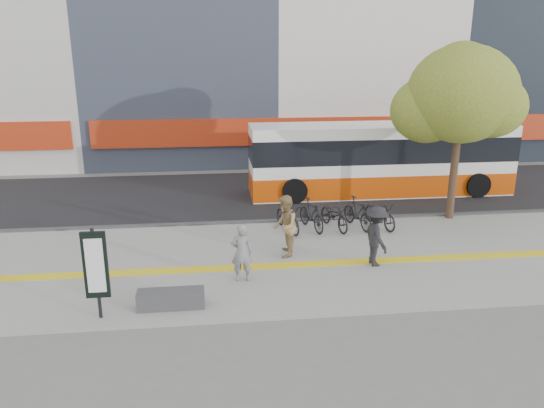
{
  "coord_description": "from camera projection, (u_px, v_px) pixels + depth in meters",
  "views": [
    {
      "loc": [
        -1.51,
        -12.69,
        6.06
      ],
      "look_at": [
        0.23,
        2.0,
        1.65
      ],
      "focal_mm": 34.16,
      "sensor_mm": 36.0,
      "label": 1
    }
  ],
  "objects": [
    {
      "name": "bicycle_row",
      "position": [
        335.0,
        215.0,
        17.92
      ],
      "size": [
        4.39,
        1.95,
        1.08
      ],
      "color": "black",
      "rests_on": "sidewalk"
    },
    {
      "name": "bench",
      "position": [
        171.0,
        299.0,
        12.46
      ],
      "size": [
        1.6,
        0.45,
        0.45
      ],
      "primitive_type": "cube",
      "color": "#343436",
      "rests_on": "sidewalk"
    },
    {
      "name": "pedestrian_tan",
      "position": [
        285.0,
        226.0,
        15.43
      ],
      "size": [
        0.86,
        1.03,
        1.87
      ],
      "primitive_type": "imported",
      "rotation": [
        0.0,
        0.0,
        -1.76
      ],
      "color": "#95794E",
      "rests_on": "sidewalk"
    },
    {
      "name": "street",
      "position": [
        248.0,
        194.0,
        22.53
      ],
      "size": [
        40.0,
        8.0,
        0.06
      ],
      "primitive_type": "cube",
      "color": "black",
      "rests_on": "ground"
    },
    {
      "name": "pedestrian_dark",
      "position": [
        377.0,
        236.0,
        14.77
      ],
      "size": [
        0.77,
        1.2,
        1.76
      ],
      "primitive_type": "imported",
      "rotation": [
        0.0,
        0.0,
        1.68
      ],
      "color": "black",
      "rests_on": "sidewalk"
    },
    {
      "name": "sidewalk",
      "position": [
        266.0,
        261.0,
        15.39
      ],
      "size": [
        40.0,
        7.0,
        0.08
      ],
      "primitive_type": "cube",
      "color": "slate",
      "rests_on": "ground"
    },
    {
      "name": "signboard",
      "position": [
        96.0,
        266.0,
        11.68
      ],
      "size": [
        0.55,
        0.1,
        2.2
      ],
      "color": "black",
      "rests_on": "sidewalk"
    },
    {
      "name": "seated_woman",
      "position": [
        242.0,
        252.0,
        13.78
      ],
      "size": [
        0.6,
        0.41,
        1.61
      ],
      "primitive_type": "imported",
      "rotation": [
        0.0,
        0.0,
        3.1
      ],
      "color": "black",
      "rests_on": "sidewalk"
    },
    {
      "name": "ground",
      "position": [
        272.0,
        284.0,
        13.98
      ],
      "size": [
        120.0,
        120.0,
        0.0
      ],
      "primitive_type": "plane",
      "color": "#62635E",
      "rests_on": "ground"
    },
    {
      "name": "tactile_strip",
      "position": [
        268.0,
        266.0,
        14.91
      ],
      "size": [
        40.0,
        0.45,
        0.01
      ],
      "primitive_type": "cube",
      "color": "yellow",
      "rests_on": "sidewalk"
    },
    {
      "name": "street_tree",
      "position": [
        459.0,
        96.0,
        18.09
      ],
      "size": [
        4.4,
        3.8,
        6.31
      ],
      "color": "#382519",
      "rests_on": "sidewalk"
    },
    {
      "name": "bus",
      "position": [
        380.0,
        161.0,
        22.29
      ],
      "size": [
        11.25,
        2.67,
        2.99
      ],
      "color": "white",
      "rests_on": "street"
    },
    {
      "name": "curb",
      "position": [
        256.0,
        222.0,
        18.72
      ],
      "size": [
        40.0,
        0.25,
        0.14
      ],
      "primitive_type": "cube",
      "color": "#343436",
      "rests_on": "ground"
    }
  ]
}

